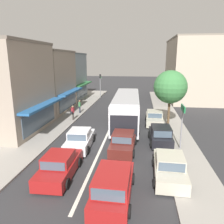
% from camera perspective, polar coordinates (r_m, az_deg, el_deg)
% --- Properties ---
extents(ground_plane, '(140.00, 140.00, 0.00)m').
position_cam_1_polar(ground_plane, '(19.49, -1.67, -6.85)').
color(ground_plane, '#2D2D30').
extents(lane_centre_line, '(0.20, 28.00, 0.01)m').
position_cam_1_polar(lane_centre_line, '(23.24, -0.10, -3.40)').
color(lane_centre_line, silver).
rests_on(lane_centre_line, ground).
extents(sidewalk_left, '(5.20, 44.00, 0.14)m').
position_cam_1_polar(sidewalk_left, '(26.79, -14.08, -1.35)').
color(sidewalk_left, gray).
rests_on(sidewalk_left, ground).
extents(kerb_right, '(2.80, 44.00, 0.12)m').
position_cam_1_polar(kerb_right, '(25.16, 14.68, -2.38)').
color(kerb_right, gray).
rests_on(kerb_right, ground).
extents(shopfront_mid_block, '(8.55, 7.99, 7.91)m').
position_cam_1_polar(shopfront_mid_block, '(30.28, -18.37, 7.55)').
color(shopfront_mid_block, gray).
rests_on(shopfront_mid_block, ground).
extents(shopfront_far_end, '(7.22, 8.98, 7.79)m').
position_cam_1_polar(shopfront_far_end, '(38.25, -12.71, 8.97)').
color(shopfront_far_end, '#84939E').
rests_on(shopfront_far_end, ground).
extents(building_right_far, '(8.62, 13.72, 10.14)m').
position_cam_1_polar(building_right_far, '(39.88, 20.24, 10.35)').
color(building_right_far, '#B2A38E').
rests_on(building_right_far, ground).
extents(city_bus, '(2.97, 10.93, 3.23)m').
position_cam_1_polar(city_bus, '(22.90, 3.77, 1.17)').
color(city_bus, silver).
rests_on(city_bus, ground).
extents(sedan_behind_bus_mid, '(2.01, 4.26, 1.47)m').
position_cam_1_polar(sedan_behind_bus_mid, '(16.84, 2.96, -7.85)').
color(sedan_behind_bus_mid, '#561E19').
rests_on(sedan_behind_bus_mid, ground).
extents(sedan_behind_bus_near, '(1.95, 4.23, 1.47)m').
position_cam_1_polar(sedan_behind_bus_near, '(13.69, -13.57, -13.58)').
color(sedan_behind_bus_near, maroon).
rests_on(sedan_behind_bus_near, ground).
extents(wagon_adjacent_lane_trail, '(2.02, 4.54, 1.58)m').
position_cam_1_polar(wagon_adjacent_lane_trail, '(11.43, 0.32, -18.59)').
color(wagon_adjacent_lane_trail, maroon).
rests_on(wagon_adjacent_lane_trail, ground).
extents(sedan_adjacent_lane_lead, '(2.04, 4.27, 1.47)m').
position_cam_1_polar(sedan_adjacent_lane_lead, '(17.55, -8.38, -7.08)').
color(sedan_adjacent_lane_lead, silver).
rests_on(sedan_adjacent_lane_lead, ground).
extents(parked_sedan_kerb_front, '(1.99, 4.25, 1.47)m').
position_cam_1_polar(parked_sedan_kerb_front, '(13.64, 14.78, -13.77)').
color(parked_sedan_kerb_front, '#B7B29E').
rests_on(parked_sedan_kerb_front, ground).
extents(parked_hatchback_kerb_second, '(1.92, 3.76, 1.54)m').
position_cam_1_polar(parked_hatchback_kerb_second, '(18.51, 12.55, -6.00)').
color(parked_hatchback_kerb_second, black).
rests_on(parked_hatchback_kerb_second, ground).
extents(parked_sedan_kerb_third, '(1.95, 4.23, 1.47)m').
position_cam_1_polar(parked_sedan_kerb_third, '(23.86, 10.99, -1.56)').
color(parked_sedan_kerb_third, '#B7B29E').
rests_on(parked_sedan_kerb_third, ground).
extents(traffic_light_downstreet, '(0.33, 0.24, 4.20)m').
position_cam_1_polar(traffic_light_downstreet, '(39.07, -3.09, 7.86)').
color(traffic_light_downstreet, gray).
rests_on(traffic_light_downstreet, ground).
extents(directional_road_sign, '(0.10, 1.40, 3.60)m').
position_cam_1_polar(directional_road_sign, '(17.07, 17.93, -1.11)').
color(directional_road_sign, gray).
rests_on(directional_road_sign, ground).
extents(street_tree_right, '(3.28, 3.28, 5.79)m').
position_cam_1_polar(street_tree_right, '(22.44, 15.00, 6.32)').
color(street_tree_right, brown).
rests_on(street_tree_right, ground).
extents(pedestrian_with_handbag_near, '(0.34, 0.66, 1.63)m').
position_cam_1_polar(pedestrian_with_handbag_near, '(24.78, -10.23, 0.02)').
color(pedestrian_with_handbag_near, '#4C4742').
rests_on(pedestrian_with_handbag_near, sidewalk_left).
extents(pedestrian_browsing_midblock, '(0.25, 0.57, 1.63)m').
position_cam_1_polar(pedestrian_browsing_midblock, '(27.95, -8.45, 1.64)').
color(pedestrian_browsing_midblock, '#232838').
rests_on(pedestrian_browsing_midblock, sidewalk_left).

